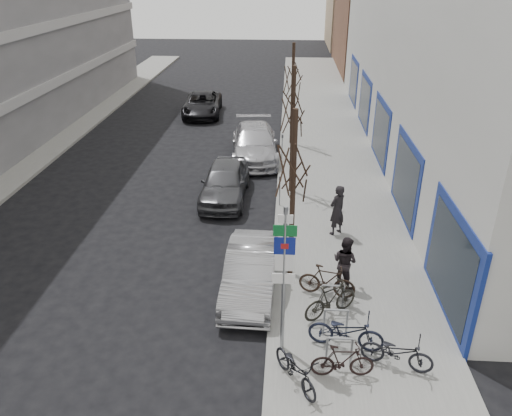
# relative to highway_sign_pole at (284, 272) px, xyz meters

# --- Properties ---
(ground) EXTENTS (120.00, 120.00, 0.00)m
(ground) POSITION_rel_highway_sign_pole_xyz_m (-2.40, 0.01, -2.46)
(ground) COLOR black
(ground) RESTS_ON ground
(sidewalk_east) EXTENTS (5.00, 70.00, 0.15)m
(sidewalk_east) POSITION_rel_highway_sign_pole_xyz_m (2.10, 10.01, -2.38)
(sidewalk_east) COLOR slate
(sidewalk_east) RESTS_ON ground
(brick_building_far) EXTENTS (12.00, 14.00, 8.00)m
(brick_building_far) POSITION_rel_highway_sign_pole_xyz_m (10.60, 40.01, 1.54)
(brick_building_far) COLOR brown
(brick_building_far) RESTS_ON ground
(tan_building_far) EXTENTS (13.00, 12.00, 9.00)m
(tan_building_far) POSITION_rel_highway_sign_pole_xyz_m (11.10, 55.01, 2.04)
(tan_building_far) COLOR #937A5B
(tan_building_far) RESTS_ON ground
(highway_sign_pole) EXTENTS (0.55, 0.10, 4.20)m
(highway_sign_pole) POSITION_rel_highway_sign_pole_xyz_m (0.00, 0.00, 0.00)
(highway_sign_pole) COLOR gray
(highway_sign_pole) RESTS_ON ground
(bike_rack) EXTENTS (0.66, 2.26, 0.83)m
(bike_rack) POSITION_rel_highway_sign_pole_xyz_m (1.40, 0.61, -1.80)
(bike_rack) COLOR gray
(bike_rack) RESTS_ON sidewalk_east
(tree_near) EXTENTS (1.80, 1.80, 5.50)m
(tree_near) POSITION_rel_highway_sign_pole_xyz_m (0.20, 3.51, 1.65)
(tree_near) COLOR black
(tree_near) RESTS_ON ground
(tree_mid) EXTENTS (1.80, 1.80, 5.50)m
(tree_mid) POSITION_rel_highway_sign_pole_xyz_m (0.20, 10.01, 1.65)
(tree_mid) COLOR black
(tree_mid) RESTS_ON ground
(tree_far) EXTENTS (1.80, 1.80, 5.50)m
(tree_far) POSITION_rel_highway_sign_pole_xyz_m (0.20, 16.51, 1.65)
(tree_far) COLOR black
(tree_far) RESTS_ON ground
(meter_front) EXTENTS (0.10, 0.08, 1.27)m
(meter_front) POSITION_rel_highway_sign_pole_xyz_m (-0.25, 3.01, -1.54)
(meter_front) COLOR gray
(meter_front) RESTS_ON sidewalk_east
(meter_mid) EXTENTS (0.10, 0.08, 1.27)m
(meter_mid) POSITION_rel_highway_sign_pole_xyz_m (-0.25, 8.51, -1.54)
(meter_mid) COLOR gray
(meter_mid) RESTS_ON sidewalk_east
(meter_back) EXTENTS (0.10, 0.08, 1.27)m
(meter_back) POSITION_rel_highway_sign_pole_xyz_m (-0.25, 14.01, -1.54)
(meter_back) COLOR gray
(meter_back) RESTS_ON sidewalk_east
(bike_near_left) EXTENTS (1.35, 1.73, 1.05)m
(bike_near_left) POSITION_rel_highway_sign_pole_xyz_m (0.34, -1.19, -1.79)
(bike_near_left) COLOR black
(bike_near_left) RESTS_ON sidewalk_east
(bike_near_right) EXTENTS (1.56, 0.55, 0.93)m
(bike_near_right) POSITION_rel_highway_sign_pole_xyz_m (1.45, -0.88, -1.84)
(bike_near_right) COLOR black
(bike_near_right) RESTS_ON sidewalk_east
(bike_mid_curb) EXTENTS (2.01, 0.93, 1.18)m
(bike_mid_curb) POSITION_rel_highway_sign_pole_xyz_m (1.63, 0.15, -1.72)
(bike_mid_curb) COLOR black
(bike_mid_curb) RESTS_ON sidewalk_east
(bike_mid_inner) EXTENTS (1.76, 1.41, 1.07)m
(bike_mid_inner) POSITION_rel_highway_sign_pole_xyz_m (1.32, 1.43, -1.77)
(bike_mid_inner) COLOR black
(bike_mid_inner) RESTS_ON sidewalk_east
(bike_far_curb) EXTENTS (1.83, 0.99, 1.07)m
(bike_far_curb) POSITION_rel_highway_sign_pole_xyz_m (2.80, -0.48, -1.77)
(bike_far_curb) COLOR black
(bike_far_curb) RESTS_ON sidewalk_east
(bike_far_inner) EXTENTS (1.78, 0.89, 1.04)m
(bike_far_inner) POSITION_rel_highway_sign_pole_xyz_m (1.28, 2.37, -1.79)
(bike_far_inner) COLOR black
(bike_far_inner) RESTS_ON sidewalk_east
(parked_car_front) EXTENTS (1.60, 4.30, 1.40)m
(parked_car_front) POSITION_rel_highway_sign_pole_xyz_m (-1.00, 2.66, -1.76)
(parked_car_front) COLOR #9F9FA3
(parked_car_front) RESTS_ON ground
(parked_car_mid) EXTENTS (1.89, 4.59, 1.56)m
(parked_car_mid) POSITION_rel_highway_sign_pole_xyz_m (-2.60, 9.34, -1.68)
(parked_car_mid) COLOR #46464A
(parked_car_mid) RESTS_ON ground
(parked_car_back) EXTENTS (2.79, 5.80, 1.63)m
(parked_car_back) POSITION_rel_highway_sign_pole_xyz_m (-1.67, 14.41, -1.64)
(parked_car_back) COLOR #B7B6BC
(parked_car_back) RESTS_ON ground
(lane_car) EXTENTS (2.75, 5.32, 1.44)m
(lane_car) POSITION_rel_highway_sign_pole_xyz_m (-5.70, 22.48, -1.74)
(lane_car) COLOR black
(lane_car) RESTS_ON ground
(pedestrian_near) EXTENTS (0.83, 0.80, 1.91)m
(pedestrian_near) POSITION_rel_highway_sign_pole_xyz_m (1.86, 6.23, -1.35)
(pedestrian_near) COLOR black
(pedestrian_near) RESTS_ON sidewalk_east
(pedestrian_far) EXTENTS (0.75, 0.72, 1.69)m
(pedestrian_far) POSITION_rel_highway_sign_pole_xyz_m (1.83, 2.95, -1.47)
(pedestrian_far) COLOR black
(pedestrian_far) RESTS_ON sidewalk_east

